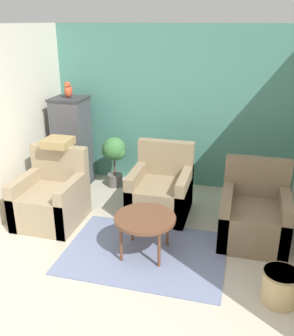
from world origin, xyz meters
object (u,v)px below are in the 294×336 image
object	(u,v)px
armchair_left	(52,199)
parrot	(68,90)
potted_plant	(114,154)
wicker_basket	(280,286)
armchair_right	(254,217)
birdcage	(72,143)
coffee_table	(145,220)
armchair_middle	(161,192)

from	to	relation	value
armchair_left	parrot	xyz separation A→B (m)	(-0.22, 1.15, 1.22)
potted_plant	wicker_basket	xyz separation A→B (m)	(2.38, -2.13, -0.36)
armchair_right	birdcage	xyz separation A→B (m)	(-2.77, 0.95, 0.40)
armchair_left	potted_plant	size ratio (longest dim) A/B	1.17
coffee_table	armchair_left	bearing A→B (deg)	162.90
armchair_right	parrot	world-z (taller)	parrot
parrot	wicker_basket	xyz separation A→B (m)	(3.02, -2.01, -1.34)
armchair_left	armchair_right	size ratio (longest dim) A/B	1.00
armchair_left	wicker_basket	bearing A→B (deg)	-17.05
coffee_table	wicker_basket	xyz separation A→B (m)	(1.42, -0.44, -0.25)
armchair_middle	parrot	world-z (taller)	parrot
armchair_right	parrot	distance (m)	3.17
armchair_middle	armchair_right	bearing A→B (deg)	-17.28
armchair_left	armchair_middle	xyz separation A→B (m)	(1.33, 0.58, 0.00)
coffee_table	wicker_basket	size ratio (longest dim) A/B	1.99
coffee_table	armchair_right	distance (m)	1.33
birdcage	parrot	xyz separation A→B (m)	(0.00, 0.00, 0.81)
parrot	potted_plant	world-z (taller)	parrot
armchair_right	birdcage	world-z (taller)	birdcage
armchair_right	potted_plant	size ratio (longest dim) A/B	1.17
armchair_right	wicker_basket	xyz separation A→B (m)	(0.25, -1.06, -0.13)
armchair_middle	birdcage	world-z (taller)	birdcage
parrot	potted_plant	bearing A→B (deg)	10.13
armchair_right	armchair_left	bearing A→B (deg)	-175.49
coffee_table	parrot	xyz separation A→B (m)	(-1.59, 1.58, 1.09)
birdcage	wicker_basket	distance (m)	3.66
birdcage	potted_plant	distance (m)	0.67
potted_plant	birdcage	bearing A→B (deg)	-169.70
coffee_table	armchair_right	world-z (taller)	armchair_right
coffee_table	parrot	size ratio (longest dim) A/B	2.82
armchair_middle	wicker_basket	xyz separation A→B (m)	(1.47, -1.44, -0.13)
birdcage	wicker_basket	xyz separation A→B (m)	(3.02, -2.01, -0.53)
armchair_middle	wicker_basket	world-z (taller)	armchair_middle
parrot	armchair_middle	bearing A→B (deg)	-20.33
parrot	potted_plant	size ratio (longest dim) A/B	0.30
armchair_middle	potted_plant	xyz separation A→B (m)	(-0.91, 0.69, 0.23)
potted_plant	wicker_basket	distance (m)	3.21
armchair_middle	wicker_basket	bearing A→B (deg)	-44.38
armchair_right	wicker_basket	size ratio (longest dim) A/B	2.74
armchair_middle	parrot	bearing A→B (deg)	159.67
armchair_left	coffee_table	bearing A→B (deg)	-17.10
potted_plant	wicker_basket	world-z (taller)	potted_plant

